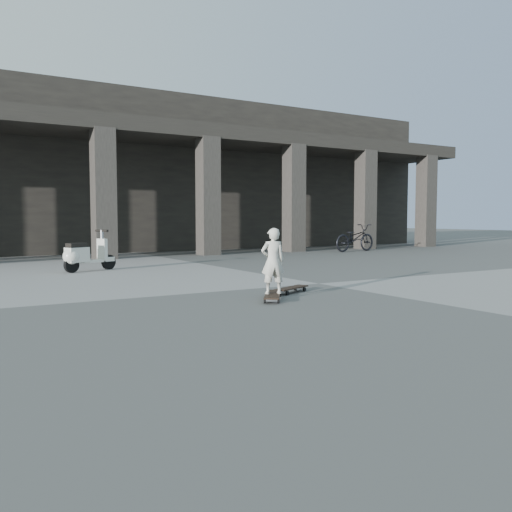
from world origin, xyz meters
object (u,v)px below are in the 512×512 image
longboard (273,295)px  skateboard_spare (291,288)px  scooter (82,255)px  child (273,261)px  bicycle (355,238)px

longboard → skateboard_spare: 0.86m
skateboard_spare → scooter: scooter is taller
longboard → child: (-0.00, -0.00, 0.53)m
skateboard_spare → scooter: size_ratio=0.61×
longboard → scooter: 6.17m
longboard → skateboard_spare: bearing=-19.1°
longboard → bicycle: (9.21, 8.60, 0.44)m
scooter → child: bearing=-97.4°
skateboard_spare → bicycle: bicycle is taller
child → scooter: bearing=-60.2°
longboard → scooter: bearing=49.2°
longboard → bicycle: 12.61m
child → scooter: child is taller
scooter → bicycle: (10.69, 2.62, 0.13)m
child → scooter: (-1.48, 5.98, -0.21)m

